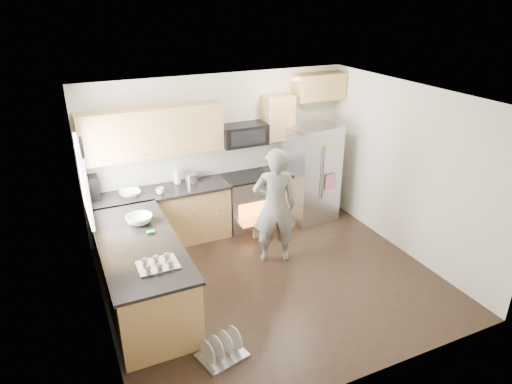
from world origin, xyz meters
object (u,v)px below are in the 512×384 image
person (275,206)px  dish_rack (222,351)px  stove_range (247,190)px  refrigerator (311,173)px

person → dish_rack: 2.30m
person → dish_rack: bearing=65.4°
stove_range → refrigerator: size_ratio=1.05×
refrigerator → dish_rack: size_ratio=2.92×
stove_range → refrigerator: (1.15, -0.20, 0.18)m
person → dish_rack: size_ratio=3.04×
refrigerator → dish_rack: refrigerator is taller
person → dish_rack: person is taller
dish_rack → refrigerator: bearing=44.0°
refrigerator → person: size_ratio=0.96×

